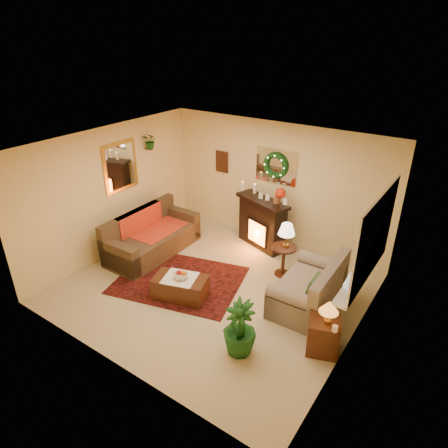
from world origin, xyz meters
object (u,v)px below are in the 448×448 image
Objects in this scene: fireplace at (262,222)px; coffee_table at (180,287)px; loveseat at (308,283)px; side_table_round at (283,260)px; end_table_square at (323,335)px; sofa at (153,234)px.

fireplace is 1.20× the size of coffee_table.
coffee_table is at bearing -152.05° from loveseat.
coffee_table is (-1.15, -1.64, -0.12)m from side_table_round.
fireplace is 3.19m from end_table_square.
sofa is 2.25× the size of coffee_table.
fireplace is 2.43m from coffee_table.
side_table_round is 2.00m from coffee_table.
loveseat is (1.66, -1.34, -0.13)m from fireplace.
end_table_square is (0.63, -0.87, -0.15)m from loveseat.
fireplace is 0.74× the size of loveseat.
end_table_square is (2.28, -2.21, -0.28)m from fireplace.
fireplace reaches higher than end_table_square.
coffee_table is at bearing -77.29° from fireplace.
loveseat reaches higher than end_table_square.
fireplace is at bearing 139.92° from loveseat.
sofa reaches higher than side_table_round.
side_table_round is at bearing -21.49° from fireplace.
sofa is 4.05m from end_table_square.
fireplace reaches higher than loveseat.
loveseat is (3.36, 0.20, -0.01)m from sofa.
sofa is 3.83× the size of end_table_square.
sofa is 2.29m from fireplace.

